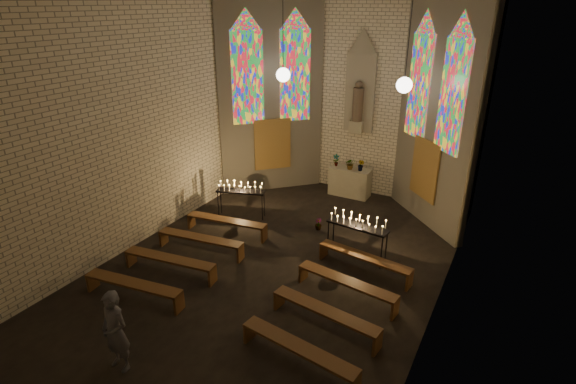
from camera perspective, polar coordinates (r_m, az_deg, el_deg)
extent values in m
plane|color=black|center=(11.65, -2.20, -9.84)|extent=(12.00, 12.00, 0.00)
cube|color=beige|center=(15.48, 9.23, 12.33)|extent=(8.00, 0.02, 7.00)
cube|color=beige|center=(6.26, -32.25, -7.85)|extent=(8.00, 0.02, 7.00)
cube|color=beige|center=(12.64, -18.46, 9.01)|extent=(0.02, 12.00, 7.00)
cube|color=beige|center=(8.89, 20.25, 3.03)|extent=(0.02, 12.00, 7.00)
cube|color=beige|center=(15.51, -2.22, 12.62)|extent=(2.72, 2.72, 7.00)
cube|color=beige|center=(13.61, 18.47, 9.96)|extent=(2.72, 2.72, 7.00)
cube|color=#4C3F8C|center=(15.10, -5.16, 14.18)|extent=(0.78, 0.78, 3.00)
cube|color=#4C3F8C|center=(15.50, 0.90, 14.50)|extent=(0.78, 0.78, 3.00)
cube|color=#4C3F8C|center=(14.09, 16.32, 12.72)|extent=(0.78, 0.78, 3.00)
cube|color=#4C3F8C|center=(12.77, 20.18, 11.23)|extent=(0.78, 0.78, 3.00)
cube|color=brown|center=(15.79, -1.96, 6.08)|extent=(0.95, 0.95, 1.80)
cube|color=brown|center=(14.00, 16.97, 2.78)|extent=(0.95, 0.95, 1.80)
cube|color=gray|center=(15.41, 9.13, 12.28)|extent=(1.00, 0.12, 2.60)
cone|color=gray|center=(15.19, 9.54, 18.40)|extent=(1.00, 1.00, 0.80)
cube|color=#AFAB8F|center=(15.52, 8.69, 8.22)|extent=(0.45, 0.30, 0.40)
cylinder|color=brown|center=(15.35, 8.86, 10.92)|extent=(0.36, 0.36, 1.10)
sphere|color=brown|center=(15.22, 9.02, 13.31)|extent=(0.26, 0.26, 0.26)
sphere|color=white|center=(14.42, -0.62, 14.65)|extent=(0.44, 0.44, 0.44)
cylinder|color=black|center=(14.28, -0.64, 20.21)|extent=(0.02, 0.02, 2.80)
sphere|color=white|center=(13.03, 14.55, 13.01)|extent=(0.44, 0.44, 0.44)
cylinder|color=black|center=(12.87, 15.20, 19.13)|extent=(0.02, 0.02, 2.80)
cube|color=#AFAB8F|center=(15.82, 7.86, 1.30)|extent=(1.40, 0.60, 1.00)
imported|color=#4C723F|center=(15.75, 6.13, 4.05)|extent=(0.26, 0.23, 0.42)
imported|color=#4C723F|center=(15.49, 7.95, 3.57)|extent=(0.44, 0.41, 0.39)
imported|color=#4C723F|center=(15.38, 9.26, 3.38)|extent=(0.28, 0.25, 0.42)
imported|color=#4C723F|center=(13.48, 3.87, -4.08)|extent=(0.25, 0.25, 0.36)
cube|color=black|center=(14.03, -6.03, 0.09)|extent=(1.55, 0.83, 0.05)
cylinder|color=black|center=(14.28, -8.85, -1.58)|extent=(0.03, 0.03, 0.85)
cylinder|color=black|center=(13.92, -3.29, -2.01)|extent=(0.03, 0.03, 0.85)
cylinder|color=black|center=(14.53, -8.51, -1.12)|extent=(0.03, 0.03, 0.85)
cylinder|color=black|center=(14.17, -3.04, -1.53)|extent=(0.03, 0.03, 0.85)
cube|color=black|center=(11.82, 8.82, -4.32)|extent=(1.67, 0.53, 0.05)
cylinder|color=black|center=(12.22, 5.11, -5.70)|extent=(0.03, 0.03, 0.92)
cylinder|color=black|center=(11.67, 11.77, -7.63)|extent=(0.03, 0.03, 0.92)
cylinder|color=black|center=(12.46, 5.80, -5.13)|extent=(0.03, 0.03, 0.92)
cylinder|color=black|center=(11.92, 12.34, -6.98)|extent=(0.03, 0.03, 0.92)
cube|color=#4F3016|center=(13.22, -7.84, -3.57)|extent=(2.48, 0.67, 0.06)
cube|color=#4F3016|center=(13.88, -12.16, -3.54)|extent=(0.10, 0.35, 0.44)
cube|color=#4F3016|center=(12.84, -3.04, -5.34)|extent=(0.10, 0.35, 0.44)
cube|color=#4F3016|center=(11.49, 9.71, -8.11)|extent=(2.48, 0.67, 0.06)
cube|color=#4F3016|center=(12.09, 4.55, -7.34)|extent=(0.10, 0.35, 0.44)
cube|color=#4F3016|center=(11.23, 15.17, -10.80)|extent=(0.10, 0.35, 0.44)
cube|color=#4F3016|center=(12.39, -11.09, -5.73)|extent=(2.48, 0.67, 0.06)
cube|color=#4F3016|center=(13.12, -15.52, -5.57)|extent=(0.10, 0.35, 0.44)
cube|color=#4F3016|center=(11.97, -6.05, -7.73)|extent=(0.10, 0.35, 0.44)
cube|color=#4F3016|center=(10.53, 7.48, -11.15)|extent=(2.48, 0.67, 0.06)
cube|color=#4F3016|center=(11.16, 1.97, -10.11)|extent=(0.10, 0.35, 0.44)
cube|color=#4F3016|center=(10.26, 13.44, -14.21)|extent=(0.10, 0.35, 0.44)
cube|color=#4F3016|center=(11.63, -14.82, -8.17)|extent=(2.48, 0.67, 0.06)
cube|color=#4F3016|center=(12.42, -19.30, -7.82)|extent=(0.10, 0.35, 0.44)
cube|color=#4F3016|center=(11.16, -9.56, -10.46)|extent=(0.10, 0.35, 0.44)
cube|color=#4F3016|center=(9.62, 4.76, -14.76)|extent=(2.48, 0.67, 0.06)
cube|color=#4F3016|center=(10.29, -1.12, -13.35)|extent=(0.10, 0.35, 0.44)
cube|color=#4F3016|center=(9.35, 11.29, -18.29)|extent=(0.10, 0.35, 0.44)
cube|color=#4F3016|center=(10.95, -19.10, -10.90)|extent=(2.48, 0.67, 0.06)
cube|color=#4F3016|center=(11.80, -23.56, -10.28)|extent=(0.10, 0.35, 0.44)
cube|color=#4F3016|center=(10.43, -13.67, -13.53)|extent=(0.10, 0.35, 0.44)
cube|color=#4F3016|center=(8.79, 1.37, -19.05)|extent=(2.48, 0.67, 0.06)
cube|color=#4F3016|center=(9.49, -4.87, -17.10)|extent=(0.10, 0.35, 0.44)
imported|color=#494953|center=(9.07, -21.08, -16.21)|extent=(0.61, 0.41, 1.64)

